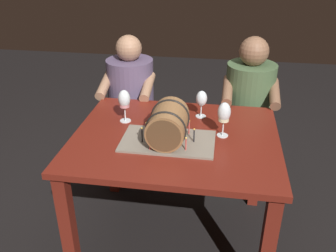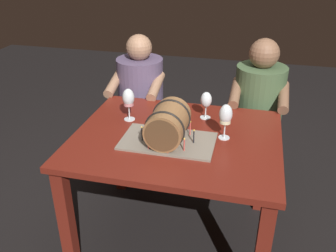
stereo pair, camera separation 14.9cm
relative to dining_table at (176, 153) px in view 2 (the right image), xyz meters
name	(u,v)px [view 2 (the right image)]	position (x,y,z in m)	size (l,w,h in m)	color
ground_plane	(175,235)	(0.00, 0.00, -0.63)	(8.00, 8.00, 0.00)	black
dining_table	(176,153)	(0.00, 0.00, 0.00)	(1.17, 0.95, 0.75)	maroon
barrel_cake	(168,126)	(-0.03, -0.08, 0.22)	(0.52, 0.30, 0.22)	gray
wine_glass_rose	(128,99)	(-0.33, 0.14, 0.25)	(0.07, 0.07, 0.20)	white
wine_glass_empty	(206,100)	(0.12, 0.27, 0.24)	(0.07, 0.07, 0.17)	white
wine_glass_white	(226,116)	(0.27, 0.04, 0.26)	(0.07, 0.07, 0.21)	white
person_seated_left	(141,111)	(-0.44, 0.72, -0.10)	(0.39, 0.47, 1.14)	#372D40
person_seated_right	(256,122)	(0.44, 0.72, -0.09)	(0.39, 0.47, 1.16)	#2A3A24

